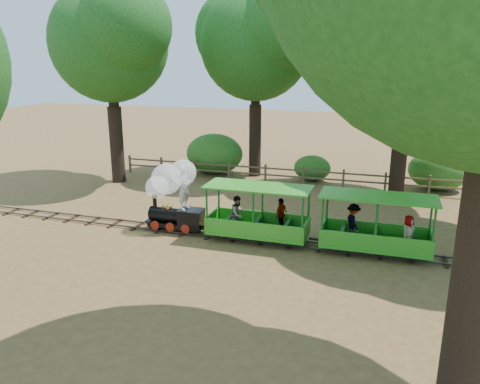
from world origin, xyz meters
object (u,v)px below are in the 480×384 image
(locomotive, at_px, (172,190))
(carriage_rear, at_px, (374,231))
(fence, at_px, (284,174))
(carriage_front, at_px, (257,219))

(locomotive, bearing_deg, carriage_rear, -0.56)
(fence, bearing_deg, carriage_front, -84.57)
(locomotive, xyz_separation_m, carriage_rear, (7.27, -0.07, -0.77))
(fence, bearing_deg, locomotive, -107.66)
(carriage_rear, height_order, fence, carriage_rear)
(carriage_front, xyz_separation_m, carriage_rear, (3.99, 0.01, 0.01))
(locomotive, height_order, fence, locomotive)
(locomotive, distance_m, fence, 8.38)
(carriage_front, xyz_separation_m, fence, (-0.76, 8.01, -0.23))
(locomotive, bearing_deg, carriage_front, -1.36)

